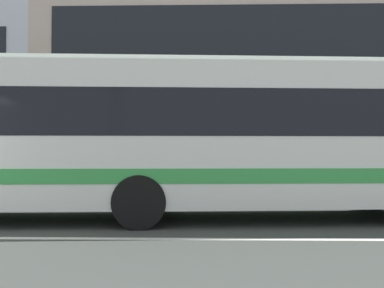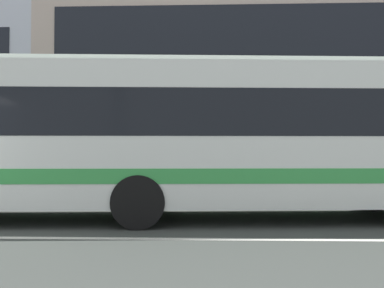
% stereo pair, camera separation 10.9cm
% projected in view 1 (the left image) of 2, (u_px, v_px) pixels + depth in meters
% --- Properties ---
extents(hedge_row_far, '(19.98, 1.10, 1.08)m').
position_uv_depth(hedge_row_far, '(112.00, 183.00, 12.05)').
color(hedge_row_far, '#2A6234').
rests_on(hedge_row_far, ground_plane).
extents(apartment_block_right, '(25.01, 11.80, 11.08)m').
position_uv_depth(apartment_block_right, '(297.00, 79.00, 22.60)').
color(apartment_block_right, '#C2AB9F').
rests_on(apartment_block_right, ground_plane).
extents(transit_bus, '(11.65, 3.26, 3.26)m').
position_uv_depth(transit_bus, '(177.00, 135.00, 8.74)').
color(transit_bus, silver).
rests_on(transit_bus, ground_plane).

